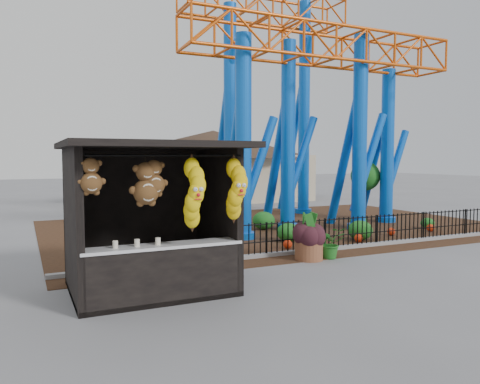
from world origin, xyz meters
name	(u,v)px	position (x,y,z in m)	size (l,w,h in m)	color
ground	(300,287)	(0.00, 0.00, 0.00)	(120.00, 120.00, 0.00)	slate
mulch_bed	(277,227)	(4.00, 8.00, 0.01)	(18.00, 12.00, 0.02)	#331E11
curb	(357,246)	(4.00, 3.00, 0.06)	(18.00, 0.18, 0.12)	gray
prize_booth	(153,220)	(-2.99, 0.91, 1.53)	(3.50, 3.40, 3.12)	black
picket_fence	(380,230)	(4.90, 3.00, 0.50)	(12.20, 0.06, 1.00)	black
roller_coaster	(299,70)	(5.12, 8.23, 6.44)	(11.00, 6.37, 10.82)	blue
terracotta_planter	(309,249)	(1.69, 2.21, 0.29)	(0.78, 0.78, 0.58)	brown
planter_foliage	(309,227)	(1.69, 2.21, 0.90)	(0.70, 0.70, 0.64)	black
potted_plant	(330,243)	(2.35, 2.13, 0.44)	(0.79, 0.69, 0.88)	#2F601C
landscaping	(321,226)	(4.46, 5.58, 0.32)	(7.58, 4.40, 0.70)	#1B591A
pavilion	(213,154)	(6.00, 20.00, 3.07)	(15.00, 15.00, 4.80)	#BFAD8C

